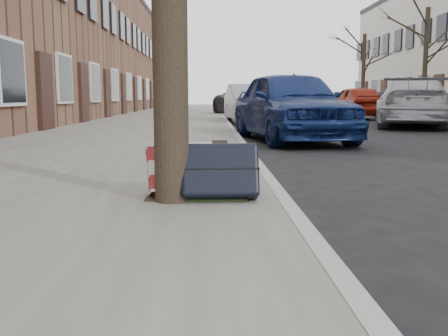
{
  "coord_description": "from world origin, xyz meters",
  "views": [
    {
      "loc": [
        -1.89,
        -3.27,
        0.98
      ],
      "look_at": [
        -1.76,
        0.8,
        0.39
      ],
      "focal_mm": 40.0,
      "sensor_mm": 36.0,
      "label": 1
    }
  ],
  "objects_px": {
    "suitcase_red": "(182,169)",
    "suitcase_navy": "(220,171)",
    "car_near_mid": "(251,104)",
    "car_near_front": "(290,105)"
  },
  "relations": [
    {
      "from": "suitcase_red",
      "to": "suitcase_navy",
      "type": "relative_size",
      "value": 0.92
    },
    {
      "from": "car_near_mid",
      "to": "suitcase_navy",
      "type": "bearing_deg",
      "value": -99.89
    },
    {
      "from": "suitcase_navy",
      "to": "car_near_mid",
      "type": "xyz_separation_m",
      "value": [
        1.43,
        14.21,
        0.35
      ]
    },
    {
      "from": "suitcase_navy",
      "to": "car_near_front",
      "type": "xyz_separation_m",
      "value": [
        1.72,
        7.01,
        0.42
      ]
    },
    {
      "from": "suitcase_navy",
      "to": "car_near_mid",
      "type": "relative_size",
      "value": 0.14
    },
    {
      "from": "suitcase_red",
      "to": "car_near_mid",
      "type": "xyz_separation_m",
      "value": [
        1.76,
        13.97,
        0.37
      ]
    },
    {
      "from": "car_near_front",
      "to": "car_near_mid",
      "type": "relative_size",
      "value": 1.07
    },
    {
      "from": "suitcase_red",
      "to": "car_near_front",
      "type": "xyz_separation_m",
      "value": [
        2.05,
        6.77,
        0.45
      ]
    },
    {
      "from": "car_near_mid",
      "to": "suitcase_red",
      "type": "bearing_deg",
      "value": -101.33
    },
    {
      "from": "suitcase_red",
      "to": "suitcase_navy",
      "type": "xyz_separation_m",
      "value": [
        0.33,
        -0.24,
        0.02
      ]
    }
  ]
}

